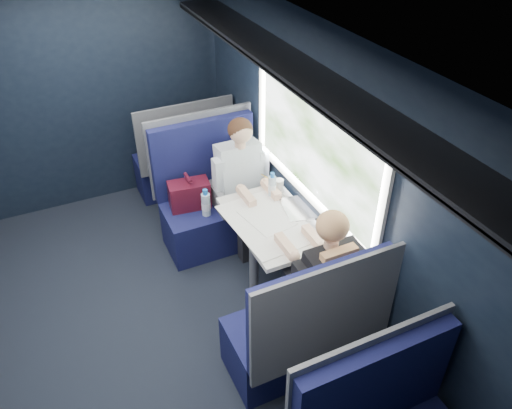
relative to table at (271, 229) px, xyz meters
name	(u,v)px	position (x,y,z in m)	size (l,w,h in m)	color
ground	(158,325)	(-1.03, 0.00, -0.67)	(2.80, 4.20, 0.01)	black
room_shell	(136,172)	(-1.01, 0.00, 0.81)	(3.00, 4.40, 2.40)	black
table	(271,229)	(0.00, 0.00, 0.00)	(0.62, 1.00, 0.74)	#54565E
seat_bay_near	(212,203)	(-0.20, 0.87, -0.24)	(1.04, 0.62, 1.26)	#0C0D36
seat_bay_far	(302,332)	(-0.18, -0.87, -0.25)	(1.04, 0.62, 1.26)	#0C0D36
seat_row_front	(183,160)	(-0.18, 1.80, -0.25)	(1.04, 0.51, 1.16)	#0C0D36
man	(244,180)	(0.07, 0.70, 0.06)	(0.53, 0.56, 1.32)	black
woman	(323,275)	(0.07, -0.71, 0.06)	(0.53, 0.56, 1.32)	black
papers	(267,222)	(-0.03, 0.00, 0.08)	(0.56, 0.80, 0.01)	white
laptop	(306,200)	(0.35, 0.05, 0.15)	(0.32, 0.39, 0.26)	silver
bottle_small	(272,186)	(0.18, 0.33, 0.18)	(0.07, 0.07, 0.23)	silver
cup	(279,185)	(0.27, 0.39, 0.13)	(0.08, 0.08, 0.10)	white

